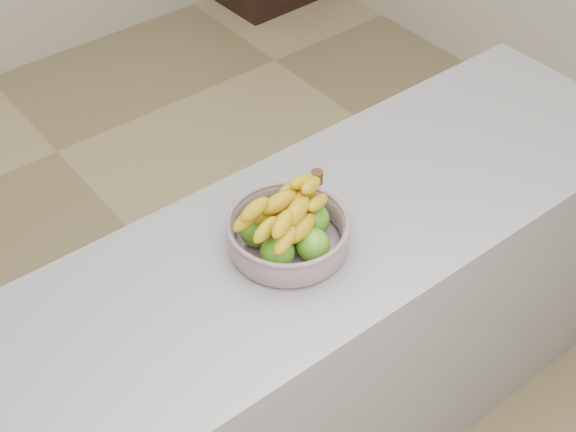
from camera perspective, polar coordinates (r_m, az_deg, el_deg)
name	(u,v)px	position (r m, az deg, el deg)	size (l,w,h in m)	color
ground	(212,318)	(2.93, -5.43, -7.24)	(4.00, 4.00, 0.00)	#9C8A5F
counter	(320,342)	(2.28, 2.27, -8.96)	(2.00, 0.60, 0.90)	#97969E
fruit_bowl	(288,231)	(1.86, -0.01, -1.06)	(0.29, 0.29, 0.16)	#94A2B1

